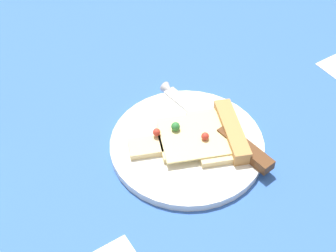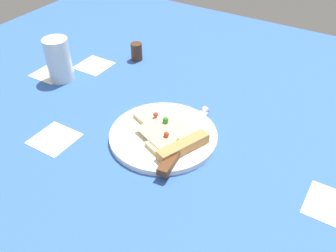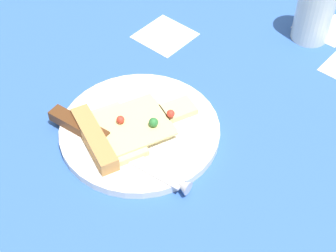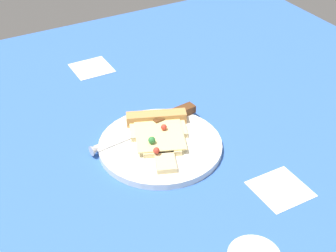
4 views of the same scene
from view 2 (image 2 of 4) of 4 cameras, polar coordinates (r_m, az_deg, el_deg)
name	(u,v)px [view 2 (image 2 of 4)]	position (r cm, az deg, el deg)	size (l,w,h in cm)	color
ground_plane	(133,124)	(88.24, -5.37, 0.34)	(144.45, 144.45, 3.00)	#3360B7
plate	(163,136)	(81.09, -0.74, -1.49)	(23.68, 23.68, 1.29)	white
pizza_slice	(170,136)	(78.59, 0.37, -1.63)	(14.42, 19.05, 2.68)	beige
knife	(181,145)	(76.94, 2.07, -2.88)	(24.08, 4.87, 2.45)	silver
drinking_glass	(58,60)	(103.31, -16.54, 9.77)	(6.54, 6.54, 11.68)	silver
pepper_shaker	(137,52)	(110.96, -4.86, 11.36)	(3.32, 3.32, 5.10)	#4C2D19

